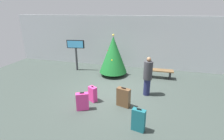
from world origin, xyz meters
TOP-DOWN VIEW (x-y plane):
  - ground_plane at (0.00, 0.00)m, footprint 16.00×16.00m
  - back_wall at (0.00, 3.71)m, footprint 16.00×0.20m
  - holiday_tree at (-0.64, 1.91)m, footprint 1.54×1.54m
  - flight_info_kiosk at (-3.00, 2.16)m, footprint 1.05×0.23m
  - waiting_bench at (1.96, 2.10)m, footprint 1.33×0.44m
  - traveller_0 at (1.37, -0.03)m, footprint 0.53×0.53m
  - suitcase_0 at (-0.86, -1.83)m, footprint 0.50×0.37m
  - suitcase_1 at (1.28, -2.48)m, footprint 0.44×0.27m
  - suitcase_2 at (-0.71, -1.14)m, footprint 0.40×0.35m
  - suitcase_3 at (0.57, -1.20)m, footprint 0.55×0.35m

SIDE VIEW (x-z plane):
  - ground_plane at x=0.00m, z-range 0.00..0.00m
  - suitcase_2 at x=-0.71m, z-range -0.02..0.65m
  - suitcase_0 at x=-0.86m, z-range -0.02..0.69m
  - waiting_bench at x=1.96m, z-range 0.11..0.59m
  - suitcase_1 at x=1.28m, z-range -0.02..0.76m
  - suitcase_3 at x=0.57m, z-range -0.02..0.77m
  - traveller_0 at x=1.37m, z-range 0.04..1.75m
  - holiday_tree at x=-0.64m, z-range 0.04..2.38m
  - flight_info_kiosk at x=-3.00m, z-range 0.40..2.26m
  - back_wall at x=0.00m, z-range 0.00..3.21m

